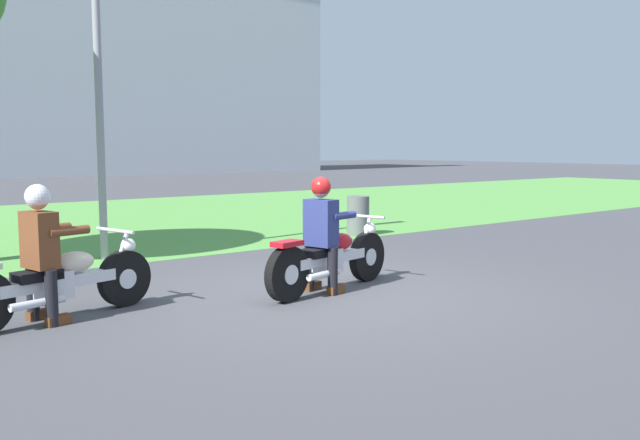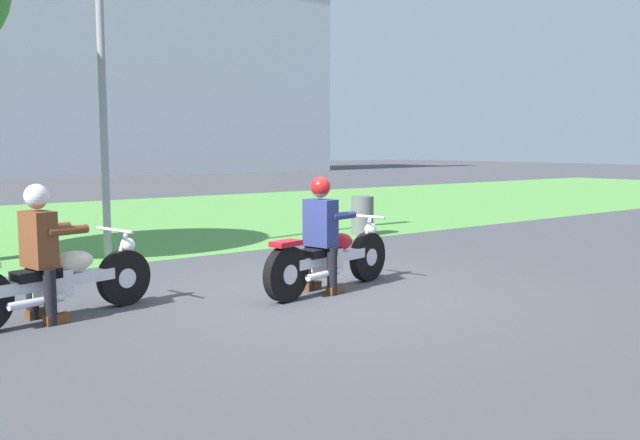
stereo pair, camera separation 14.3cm
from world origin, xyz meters
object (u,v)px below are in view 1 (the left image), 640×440
at_px(motorcycle_lead, 331,259).
at_px(trash_can, 358,216).
at_px(streetlight_pole, 103,4).
at_px(rider_lead, 322,225).
at_px(motorcycle_follow, 59,283).
at_px(rider_follow, 41,243).

distance_m(motorcycle_lead, trash_can, 5.17).
height_order(streetlight_pole, trash_can, streetlight_pole).
xyz_separation_m(motorcycle_lead, trash_can, (3.67, 3.65, -0.00)).
bearing_deg(rider_lead, motorcycle_follow, 154.54).
xyz_separation_m(streetlight_pole, trash_can, (4.89, -0.33, -3.51)).
bearing_deg(motorcycle_lead, rider_lead, 179.17).
bearing_deg(motorcycle_lead, trash_can, 31.96).
height_order(motorcycle_follow, rider_follow, rider_follow).
distance_m(rider_follow, trash_can, 7.55).
bearing_deg(rider_lead, rider_follow, 155.84).
relative_size(motorcycle_lead, streetlight_pole, 0.34).
distance_m(rider_lead, streetlight_pole, 5.17).
xyz_separation_m(motorcycle_follow, trash_can, (6.71, 3.04, 0.01)).
relative_size(rider_lead, trash_can, 1.80).
height_order(motorcycle_lead, motorcycle_follow, motorcycle_lead).
xyz_separation_m(rider_lead, rider_follow, (-3.05, 0.61, -0.01)).
bearing_deg(streetlight_pole, rider_lead, -75.28).
height_order(motorcycle_lead, rider_follow, rider_follow).
relative_size(motorcycle_lead, trash_can, 2.80).
distance_m(motorcycle_lead, streetlight_pole, 5.44).
height_order(rider_follow, streetlight_pole, streetlight_pole).
bearing_deg(motorcycle_follow, streetlight_pole, 48.66).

